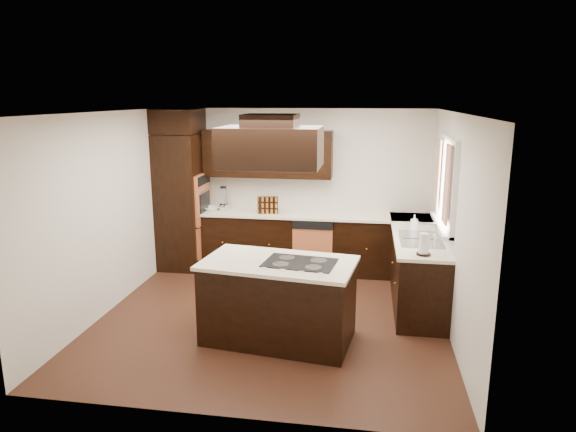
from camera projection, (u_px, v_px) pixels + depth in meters
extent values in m
cube|color=#532C1B|center=(273.00, 317.00, 6.42)|extent=(4.20, 4.20, 0.02)
cube|color=white|center=(271.00, 111.00, 5.84)|extent=(4.20, 4.20, 0.02)
cube|color=beige|center=(297.00, 188.00, 8.16)|extent=(4.20, 0.02, 2.50)
cube|color=beige|center=(223.00, 280.00, 4.10)|extent=(4.20, 0.02, 2.50)
cube|color=beige|center=(107.00, 213.00, 6.45)|extent=(0.02, 4.20, 2.50)
cube|color=beige|center=(455.00, 226.00, 5.81)|extent=(0.02, 4.20, 2.50)
cube|color=black|center=(182.00, 202.00, 8.08)|extent=(0.65, 0.75, 2.12)
cube|color=#D3693E|center=(203.00, 199.00, 8.02)|extent=(0.05, 0.62, 0.78)
cube|color=black|center=(296.00, 243.00, 8.04)|extent=(2.93, 0.60, 0.88)
cube|color=black|center=(416.00, 267.00, 6.91)|extent=(0.60, 2.40, 0.88)
cube|color=#F9EECE|center=(296.00, 214.00, 7.92)|extent=(2.93, 0.63, 0.04)
cube|color=#F9EECE|center=(417.00, 234.00, 6.80)|extent=(0.63, 2.40, 0.04)
cube|color=black|center=(268.00, 154.00, 7.92)|extent=(2.00, 0.34, 0.72)
cube|color=#D3693E|center=(312.00, 252.00, 7.72)|extent=(0.60, 0.05, 0.72)
cube|color=white|center=(447.00, 183.00, 6.25)|extent=(0.06, 1.32, 1.12)
cube|color=white|center=(449.00, 183.00, 6.25)|extent=(0.00, 1.20, 1.00)
cube|color=#F8D9BE|center=(447.00, 184.00, 5.85)|extent=(0.02, 0.34, 0.90)
cube|color=#F8D9BE|center=(438.00, 174.00, 6.65)|extent=(0.02, 0.34, 0.90)
cube|color=silver|center=(420.00, 239.00, 6.46)|extent=(0.52, 0.84, 0.01)
cube|color=black|center=(279.00, 302.00, 5.72)|extent=(1.70, 1.08, 0.88)
cube|color=#F9EECE|center=(278.00, 263.00, 5.61)|extent=(1.77, 1.14, 0.04)
cube|color=black|center=(300.00, 263.00, 5.54)|extent=(0.82, 0.60, 0.01)
cube|color=black|center=(271.00, 147.00, 5.38)|extent=(1.05, 0.72, 0.42)
cube|color=black|center=(271.00, 120.00, 5.32)|extent=(0.55, 0.50, 0.13)
cylinder|color=silver|center=(224.00, 207.00, 8.09)|extent=(0.15, 0.15, 0.10)
cone|color=silver|center=(223.00, 196.00, 8.05)|extent=(0.13, 0.13, 0.26)
cube|color=black|center=(268.00, 205.00, 7.87)|extent=(0.32, 0.15, 0.26)
imported|color=white|center=(211.00, 209.00, 8.10)|extent=(0.26, 0.26, 0.06)
imported|color=white|center=(414.00, 222.00, 6.89)|extent=(0.10, 0.10, 0.21)
cylinder|color=white|center=(424.00, 244.00, 5.80)|extent=(0.15, 0.15, 0.25)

